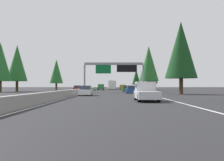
# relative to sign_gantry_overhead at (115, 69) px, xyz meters

# --- Properties ---
(ground_plane) EXTENTS (320.00, 320.00, 0.00)m
(ground_plane) POSITION_rel_sign_gantry_overhead_xyz_m (6.83, 6.04, -5.00)
(ground_plane) COLOR #262628
(median_barrier) EXTENTS (180.00, 0.56, 0.90)m
(median_barrier) POSITION_rel_sign_gantry_overhead_xyz_m (26.83, 6.34, -4.55)
(median_barrier) COLOR gray
(median_barrier) RESTS_ON ground
(shoulder_stripe_right) EXTENTS (160.00, 0.16, 0.01)m
(shoulder_stripe_right) POSITION_rel_sign_gantry_overhead_xyz_m (16.83, -5.48, -4.99)
(shoulder_stripe_right) COLOR silver
(shoulder_stripe_right) RESTS_ON ground
(shoulder_stripe_median) EXTENTS (160.00, 0.16, 0.01)m
(shoulder_stripe_median) POSITION_rel_sign_gantry_overhead_xyz_m (16.83, 5.79, -4.99)
(shoulder_stripe_median) COLOR silver
(shoulder_stripe_median) RESTS_ON ground
(sign_gantry_overhead) EXTENTS (0.50, 12.68, 6.28)m
(sign_gantry_overhead) POSITION_rel_sign_gantry_overhead_xyz_m (0.00, 0.00, 0.00)
(sign_gantry_overhead) COLOR gray
(sign_gantry_overhead) RESTS_ON ground
(pickup_far_center) EXTENTS (5.60, 2.00, 1.86)m
(pickup_far_center) POSITION_rel_sign_gantry_overhead_xyz_m (-30.94, -2.86, -4.09)
(pickup_far_center) COLOR silver
(pickup_far_center) RESTS_ON ground
(sedan_near_right) EXTENTS (4.40, 1.80, 1.47)m
(sedan_near_right) POSITION_rel_sign_gantry_overhead_xyz_m (-17.07, 4.39, -4.32)
(sedan_near_right) COLOR white
(sedan_near_right) RESTS_ON ground
(sedan_near_center) EXTENTS (4.40, 1.80, 1.47)m
(sedan_near_center) POSITION_rel_sign_gantry_overhead_xyz_m (-5.18, -3.08, -4.32)
(sedan_near_center) COLOR #1E4793
(sedan_near_center) RESTS_ON ground
(minivan_distant_a) EXTENTS (5.00, 1.95, 1.69)m
(minivan_distant_a) POSITION_rel_sign_gantry_overhead_xyz_m (39.01, -2.96, -4.05)
(minivan_distant_a) COLOR #AD931E
(minivan_distant_a) RESTS_ON ground
(box_truck_mid_center) EXTENTS (8.50, 2.40, 2.95)m
(box_truck_mid_center) POSITION_rel_sign_gantry_overhead_xyz_m (71.47, 0.56, -3.39)
(box_truck_mid_center) COLOR white
(box_truck_mid_center) RESTS_ON ground
(bus_mid_right) EXTENTS (11.50, 2.55, 3.10)m
(bus_mid_right) POSITION_rel_sign_gantry_overhead_xyz_m (40.03, 0.65, -3.28)
(bus_mid_right) COLOR white
(bus_mid_right) RESTS_ON ground
(sedan_far_left) EXTENTS (4.40, 1.80, 1.47)m
(sedan_far_left) POSITION_rel_sign_gantry_overhead_xyz_m (9.54, -2.81, -4.32)
(sedan_far_left) COLOR #2D6B38
(sedan_far_left) RESTS_ON ground
(pickup_far_right) EXTENTS (5.60, 2.00, 1.86)m
(pickup_far_right) POSITION_rel_sign_gantry_overhead_xyz_m (29.46, 4.21, -4.09)
(pickup_far_right) COLOR #2D6B38
(pickup_far_right) RESTS_ON ground
(oncoming_near) EXTENTS (4.40, 1.80, 1.47)m
(oncoming_near) POSITION_rel_sign_gantry_overhead_xyz_m (9.67, 9.03, -4.32)
(oncoming_near) COLOR maroon
(oncoming_near) RESTS_ON ground
(conifer_right_near) EXTENTS (5.43, 5.43, 12.34)m
(conifer_right_near) POSITION_rel_sign_gantry_overhead_xyz_m (-11.14, -11.16, 2.50)
(conifer_right_near) COLOR #4C3823
(conifer_right_near) RESTS_ON ground
(conifer_right_mid) EXTENTS (5.34, 5.34, 12.14)m
(conifer_right_mid) POSITION_rel_sign_gantry_overhead_xyz_m (17.02, -9.31, 2.38)
(conifer_right_mid) COLOR #4C3823
(conifer_right_mid) RESTS_ON ground
(conifer_right_far) EXTENTS (4.29, 4.29, 9.75)m
(conifer_right_far) POSITION_rel_sign_gantry_overhead_xyz_m (38.55, -13.06, 0.92)
(conifer_right_far) COLOR #4C3823
(conifer_right_far) RESTS_ON ground
(conifer_right_distant) EXTENTS (3.62, 3.62, 8.22)m
(conifer_right_distant) POSITION_rel_sign_gantry_overhead_xyz_m (58.59, -9.36, -0.01)
(conifer_right_distant) COLOR #4C3823
(conifer_right_distant) RESTS_ON ground
(conifer_left_near) EXTENTS (4.89, 4.89, 11.11)m
(conifer_left_near) POSITION_rel_sign_gantry_overhead_xyz_m (3.38, 25.42, 1.75)
(conifer_left_near) COLOR #4C3823
(conifer_left_near) RESTS_ON ground
(conifer_left_mid) EXTENTS (5.04, 5.04, 11.46)m
(conifer_left_mid) POSITION_rel_sign_gantry_overhead_xyz_m (10.06, 24.03, 1.96)
(conifer_left_mid) COLOR #4C3823
(conifer_left_mid) RESTS_ON ground
(conifer_left_far) EXTENTS (4.31, 4.31, 9.80)m
(conifer_left_far) POSITION_rel_sign_gantry_overhead_xyz_m (30.77, 18.61, 0.95)
(conifer_left_far) COLOR #4C3823
(conifer_left_far) RESTS_ON ground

